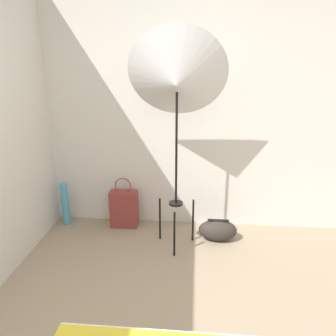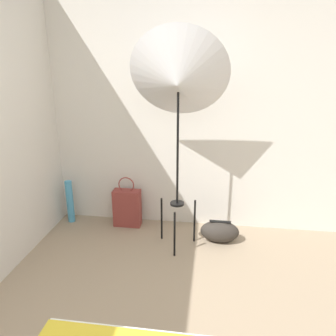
{
  "view_description": "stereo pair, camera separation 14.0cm",
  "coord_description": "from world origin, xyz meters",
  "px_view_note": "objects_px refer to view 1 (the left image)",
  "views": [
    {
      "loc": [
        0.12,
        -1.11,
        1.8
      ],
      "look_at": [
        -0.12,
        1.58,
        0.9
      ],
      "focal_mm": 35.0,
      "sensor_mm": 36.0,
      "label": 1
    },
    {
      "loc": [
        0.26,
        -1.09,
        1.8
      ],
      "look_at": [
        -0.12,
        1.58,
        0.9
      ],
      "focal_mm": 35.0,
      "sensor_mm": 36.0,
      "label": 2
    }
  ],
  "objects_px": {
    "photo_umbrella": "(177,80)",
    "paper_roll": "(65,204)",
    "duffel_bag": "(218,230)",
    "tote_bag": "(124,208)"
  },
  "relations": [
    {
      "from": "photo_umbrella",
      "to": "paper_roll",
      "type": "bearing_deg",
      "value": 165.11
    },
    {
      "from": "photo_umbrella",
      "to": "paper_roll",
      "type": "xyz_separation_m",
      "value": [
        -1.27,
        0.34,
        -1.38
      ]
    },
    {
      "from": "photo_umbrella",
      "to": "duffel_bag",
      "type": "height_order",
      "value": "photo_umbrella"
    },
    {
      "from": "duffel_bag",
      "to": "tote_bag",
      "type": "bearing_deg",
      "value": 168.48
    },
    {
      "from": "photo_umbrella",
      "to": "duffel_bag",
      "type": "bearing_deg",
      "value": 16.98
    },
    {
      "from": "tote_bag",
      "to": "paper_roll",
      "type": "relative_size",
      "value": 1.17
    },
    {
      "from": "duffel_bag",
      "to": "paper_roll",
      "type": "height_order",
      "value": "paper_roll"
    },
    {
      "from": "photo_umbrella",
      "to": "paper_roll",
      "type": "height_order",
      "value": "photo_umbrella"
    },
    {
      "from": "tote_bag",
      "to": "duffel_bag",
      "type": "relative_size",
      "value": 1.47
    },
    {
      "from": "tote_bag",
      "to": "paper_roll",
      "type": "height_order",
      "value": "tote_bag"
    }
  ]
}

